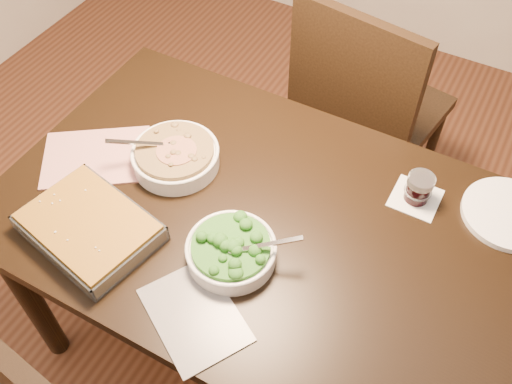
{
  "coord_description": "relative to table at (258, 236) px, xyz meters",
  "views": [
    {
      "loc": [
        0.43,
        -0.8,
        1.95
      ],
      "look_at": [
        -0.02,
        0.03,
        0.8
      ],
      "focal_mm": 40.0,
      "sensor_mm": 36.0,
      "label": 1
    }
  ],
  "objects": [
    {
      "name": "magazine_a",
      "position": [
        -0.51,
        -0.04,
        0.1
      ],
      "size": [
        0.37,
        0.35,
        0.01
      ],
      "primitive_type": "cube",
      "rotation": [
        0.0,
        0.0,
        0.61
      ],
      "color": "#B33337",
      "rests_on": "table"
    },
    {
      "name": "coaster",
      "position": [
        0.35,
        0.25,
        0.1
      ],
      "size": [
        0.13,
        0.13,
        0.0
      ],
      "primitive_type": "cube",
      "color": "white",
      "rests_on": "table"
    },
    {
      "name": "stew_bowl",
      "position": [
        -0.29,
        0.05,
        0.13
      ],
      "size": [
        0.25,
        0.25,
        0.09
      ],
      "color": "white",
      "rests_on": "table"
    },
    {
      "name": "dinner_plate",
      "position": [
        0.58,
        0.31,
        0.1
      ],
      "size": [
        0.24,
        0.24,
        0.02
      ],
      "primitive_type": "cylinder",
      "color": "white",
      "rests_on": "table"
    },
    {
      "name": "chair_far",
      "position": [
        0.03,
        0.74,
        -0.1
      ],
      "size": [
        0.54,
        0.54,
        1.0
      ],
      "rotation": [
        0.0,
        0.0,
        2.98
      ],
      "color": "black",
      "rests_on": "ground"
    },
    {
      "name": "wine_tumbler",
      "position": [
        0.35,
        0.25,
        0.14
      ],
      "size": [
        0.07,
        0.07,
        0.08
      ],
      "color": "black",
      "rests_on": "coaster"
    },
    {
      "name": "broccoli_bowl",
      "position": [
        0.01,
        -0.15,
        0.13
      ],
      "size": [
        0.24,
        0.23,
        0.09
      ],
      "color": "white",
      "rests_on": "table"
    },
    {
      "name": "table",
      "position": [
        0.0,
        0.0,
        0.0
      ],
      "size": [
        1.4,
        0.9,
        0.75
      ],
      "color": "black",
      "rests_on": "ground"
    },
    {
      "name": "magazine_b",
      "position": [
        0.01,
        -0.33,
        0.1
      ],
      "size": [
        0.31,
        0.29,
        0.0
      ],
      "primitive_type": "cube",
      "rotation": [
        0.0,
        0.0,
        -0.53
      ],
      "color": "#25262D",
      "rests_on": "table"
    },
    {
      "name": "ground",
      "position": [
        0.0,
        0.0,
        -0.65
      ],
      "size": [
        4.0,
        4.0,
        0.0
      ],
      "primitive_type": "plane",
      "color": "#422113",
      "rests_on": "ground"
    },
    {
      "name": "baking_dish",
      "position": [
        -0.35,
        -0.26,
        0.12
      ],
      "size": [
        0.38,
        0.31,
        0.06
      ],
      "rotation": [
        0.0,
        0.0,
        -0.21
      ],
      "color": "silver",
      "rests_on": "table"
    }
  ]
}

